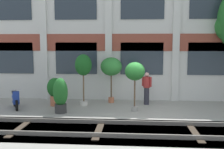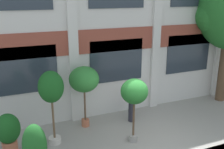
{
  "view_description": "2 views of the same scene",
  "coord_description": "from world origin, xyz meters",
  "px_view_note": "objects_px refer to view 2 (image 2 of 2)",
  "views": [
    {
      "loc": [
        -0.53,
        -11.2,
        3.05
      ],
      "look_at": [
        -1.5,
        1.64,
        1.52
      ],
      "focal_mm": 42.0,
      "sensor_mm": 36.0,
      "label": 1
    },
    {
      "loc": [
        -4.08,
        -6.57,
        4.82
      ],
      "look_at": [
        -0.7,
        1.58,
        2.1
      ],
      "focal_mm": 42.0,
      "sensor_mm": 36.0,
      "label": 2
    }
  ],
  "objects_px": {
    "potted_plant_ribbed_drum": "(8,132)",
    "potted_plant_glazed_jar": "(35,149)",
    "potted_plant_tall_urn": "(134,93)",
    "potted_plant_terracotta_small": "(84,80)",
    "potted_plant_low_pan": "(51,90)",
    "resident_by_doorway": "(132,101)"
  },
  "relations": [
    {
      "from": "potted_plant_terracotta_small",
      "to": "potted_plant_low_pan",
      "type": "bearing_deg",
      "value": -150.51
    },
    {
      "from": "potted_plant_ribbed_drum",
      "to": "potted_plant_glazed_jar",
      "type": "bearing_deg",
      "value": -64.01
    },
    {
      "from": "potted_plant_tall_urn",
      "to": "resident_by_doorway",
      "type": "height_order",
      "value": "potted_plant_tall_urn"
    },
    {
      "from": "potted_plant_ribbed_drum",
      "to": "potted_plant_terracotta_small",
      "type": "bearing_deg",
      "value": 17.93
    },
    {
      "from": "potted_plant_ribbed_drum",
      "to": "potted_plant_glazed_jar",
      "type": "xyz_separation_m",
      "value": [
        0.64,
        -1.31,
        0.01
      ]
    },
    {
      "from": "potted_plant_tall_urn",
      "to": "potted_plant_ribbed_drum",
      "type": "xyz_separation_m",
      "value": [
        -3.9,
        0.77,
        -0.96
      ]
    },
    {
      "from": "potted_plant_glazed_jar",
      "to": "resident_by_doorway",
      "type": "relative_size",
      "value": 0.96
    },
    {
      "from": "potted_plant_tall_urn",
      "to": "potted_plant_low_pan",
      "type": "height_order",
      "value": "potted_plant_low_pan"
    },
    {
      "from": "resident_by_doorway",
      "to": "potted_plant_ribbed_drum",
      "type": "bearing_deg",
      "value": -52.86
    },
    {
      "from": "resident_by_doorway",
      "to": "potted_plant_low_pan",
      "type": "bearing_deg",
      "value": -52.15
    },
    {
      "from": "potted_plant_ribbed_drum",
      "to": "resident_by_doorway",
      "type": "xyz_separation_m",
      "value": [
        4.51,
        0.57,
        0.08
      ]
    },
    {
      "from": "potted_plant_ribbed_drum",
      "to": "potted_plant_low_pan",
      "type": "bearing_deg",
      "value": 5.66
    },
    {
      "from": "potted_plant_tall_urn",
      "to": "potted_plant_low_pan",
      "type": "xyz_separation_m",
      "value": [
        -2.49,
        0.91,
        0.15
      ]
    },
    {
      "from": "potted_plant_terracotta_small",
      "to": "resident_by_doorway",
      "type": "relative_size",
      "value": 1.44
    },
    {
      "from": "potted_plant_tall_urn",
      "to": "resident_by_doorway",
      "type": "relative_size",
      "value": 1.37
    },
    {
      "from": "potted_plant_glazed_jar",
      "to": "resident_by_doorway",
      "type": "distance_m",
      "value": 4.3
    },
    {
      "from": "potted_plant_tall_urn",
      "to": "potted_plant_low_pan",
      "type": "relative_size",
      "value": 0.88
    },
    {
      "from": "potted_plant_low_pan",
      "to": "potted_plant_glazed_jar",
      "type": "relative_size",
      "value": 1.63
    },
    {
      "from": "potted_plant_ribbed_drum",
      "to": "potted_plant_terracotta_small",
      "type": "xyz_separation_m",
      "value": [
        2.71,
        0.88,
        1.04
      ]
    },
    {
      "from": "potted_plant_tall_urn",
      "to": "potted_plant_terracotta_small",
      "type": "height_order",
      "value": "potted_plant_terracotta_small"
    },
    {
      "from": "potted_plant_ribbed_drum",
      "to": "potted_plant_glazed_jar",
      "type": "relative_size",
      "value": 0.89
    },
    {
      "from": "potted_plant_tall_urn",
      "to": "potted_plant_low_pan",
      "type": "distance_m",
      "value": 2.66
    }
  ]
}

